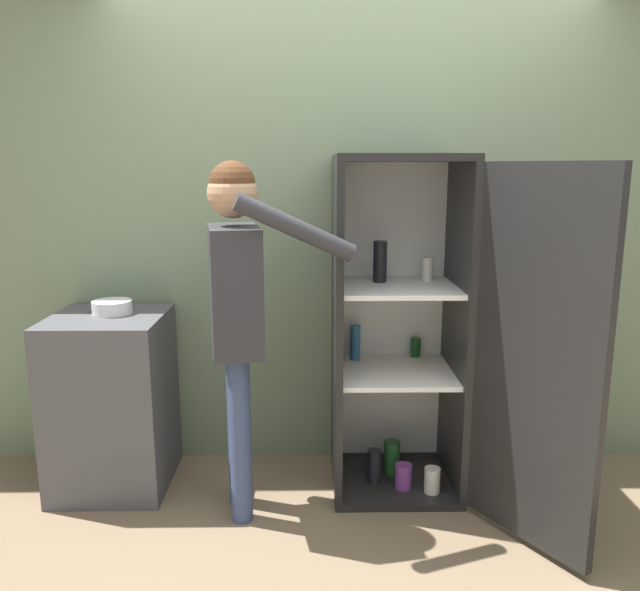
{
  "coord_description": "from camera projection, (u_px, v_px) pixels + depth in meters",
  "views": [
    {
      "loc": [
        -0.21,
        -2.39,
        1.63
      ],
      "look_at": [
        -0.17,
        0.63,
        1.01
      ],
      "focal_mm": 35.0,
      "sensor_mm": 36.0,
      "label": 1
    }
  ],
  "objects": [
    {
      "name": "refrigerator",
      "position": [
        423.0,
        334.0,
        3.05
      ],
      "size": [
        1.01,
        1.14,
        1.69
      ],
      "color": "black",
      "rests_on": "ground_plane"
    },
    {
      "name": "wall_back",
      "position": [
        351.0,
        234.0,
        3.37
      ],
      "size": [
        7.0,
        0.06,
        2.55
      ],
      "color": "gray",
      "rests_on": "ground_plane"
    },
    {
      "name": "bowl",
      "position": [
        112.0,
        307.0,
        3.15
      ],
      "size": [
        0.2,
        0.2,
        0.07
      ],
      "color": "white",
      "rests_on": "counter"
    },
    {
      "name": "ground_plane",
      "position": [
        362.0,
        554.0,
        2.67
      ],
      "size": [
        12.0,
        12.0,
        0.0
      ],
      "primitive_type": "plane",
      "color": "#7A664C"
    },
    {
      "name": "person",
      "position": [
        237.0,
        293.0,
        2.8
      ],
      "size": [
        0.68,
        0.51,
        1.66
      ],
      "color": "#384770",
      "rests_on": "ground_plane"
    },
    {
      "name": "counter",
      "position": [
        112.0,
        401.0,
        3.2
      ],
      "size": [
        0.56,
        0.57,
        0.9
      ],
      "color": "#4C4C51",
      "rests_on": "ground_plane"
    }
  ]
}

